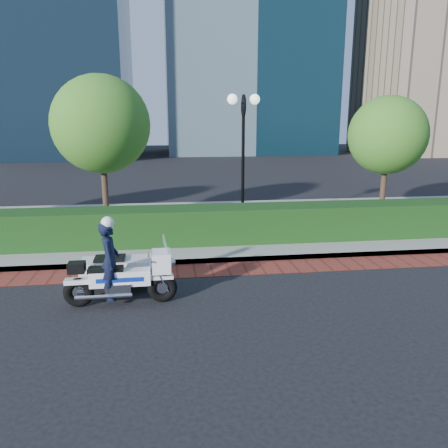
{
  "coord_description": "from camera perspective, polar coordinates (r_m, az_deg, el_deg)",
  "views": [
    {
      "loc": [
        -1.47,
        -8.55,
        3.53
      ],
      "look_at": [
        -0.03,
        2.11,
        1.0
      ],
      "focal_mm": 35.0,
      "sensor_mm": 36.0,
      "label": 1
    }
  ],
  "objects": [
    {
      "name": "ground",
      "position": [
        9.36,
        1.93,
        -8.91
      ],
      "size": [
        120.0,
        120.0,
        0.0
      ],
      "primitive_type": "plane",
      "color": "black",
      "rests_on": "ground"
    },
    {
      "name": "hedge_main",
      "position": [
        12.57,
        -0.79,
        -0.01
      ],
      "size": [
        18.0,
        1.2,
        1.0
      ],
      "primitive_type": "cube",
      "color": "black",
      "rests_on": "sidewalk"
    },
    {
      "name": "tree_b",
      "position": [
        15.18,
        -15.77,
        12.39
      ],
      "size": [
        3.2,
        3.2,
        4.89
      ],
      "color": "#332319",
      "rests_on": "sidewalk"
    },
    {
      "name": "police_motorcycle",
      "position": [
        9.11,
        -13.82,
        -5.83
      ],
      "size": [
        2.21,
        1.55,
        1.79
      ],
      "rotation": [
        0.0,
        0.0,
        0.01
      ],
      "color": "black",
      "rests_on": "ground"
    },
    {
      "name": "brick_strip",
      "position": [
        10.75,
        0.59,
        -5.9
      ],
      "size": [
        60.0,
        1.0,
        0.01
      ],
      "primitive_type": "cube",
      "color": "maroon",
      "rests_on": "ground"
    },
    {
      "name": "lamppost",
      "position": [
        13.98,
        2.52,
        10.88
      ],
      "size": [
        1.02,
        0.7,
        4.21
      ],
      "color": "black",
      "rests_on": "sidewalk"
    },
    {
      "name": "tree_c",
      "position": [
        17.04,
        20.57,
        10.79
      ],
      "size": [
        2.8,
        2.8,
        4.3
      ],
      "color": "#332319",
      "rests_on": "sidewalk"
    },
    {
      "name": "tower_right",
      "position": [
        56.08,
        26.34,
        22.71
      ],
      "size": [
        14.0,
        12.0,
        28.0
      ],
      "primitive_type": "cube",
      "color": "gray",
      "rests_on": "ground"
    },
    {
      "name": "sidewalk",
      "position": [
        15.02,
        -1.89,
        -0.07
      ],
      "size": [
        60.0,
        8.0,
        0.15
      ],
      "primitive_type": "cube",
      "color": "gray",
      "rests_on": "ground"
    }
  ]
}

